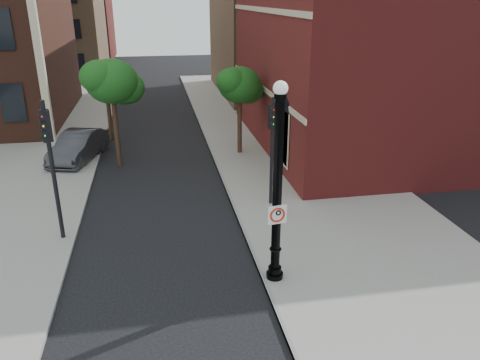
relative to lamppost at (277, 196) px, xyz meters
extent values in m
plane|color=black|center=(-2.40, -0.62, -2.83)|extent=(120.00, 120.00, 0.00)
cube|color=gray|center=(3.60, 9.38, -2.77)|extent=(8.00, 60.00, 0.12)
cube|color=gray|center=(-11.40, 17.38, -2.77)|extent=(10.00, 50.00, 0.12)
cube|color=gray|center=(-0.35, 9.38, -2.76)|extent=(0.10, 60.00, 0.14)
cube|color=maroon|center=(13.60, 13.38, 3.17)|extent=(22.00, 16.00, 12.00)
cube|color=black|center=(2.56, 8.38, -0.83)|extent=(0.08, 1.40, 2.40)
cube|color=beige|center=(2.57, 13.38, 0.67)|extent=(0.06, 16.00, 0.25)
cube|color=beige|center=(2.57, 13.38, 4.67)|extent=(0.06, 16.00, 0.25)
cube|color=beige|center=(-9.40, 16.38, 4.17)|extent=(0.40, 0.40, 14.00)
cube|color=#8B684C|center=(-14.40, 43.38, 3.17)|extent=(12.00, 12.00, 12.00)
cube|color=maroon|center=(-14.40, 57.38, 2.17)|extent=(12.00, 12.00, 10.00)
cube|color=#8B684C|center=(13.60, 29.38, 4.17)|extent=(22.00, 14.00, 14.00)
cylinder|color=black|center=(0.00, 0.00, -2.69)|extent=(0.52, 0.52, 0.28)
cylinder|color=black|center=(0.00, 0.00, -2.46)|extent=(0.41, 0.41, 0.23)
cylinder|color=black|center=(0.00, 0.00, 0.13)|extent=(0.28, 0.28, 5.36)
torus|color=black|center=(0.00, 0.00, -1.72)|extent=(0.37, 0.37, 0.06)
cylinder|color=black|center=(0.00, 0.00, 2.89)|extent=(0.33, 0.33, 0.14)
sphere|color=silver|center=(0.00, 0.00, 3.09)|extent=(0.41, 0.41, 0.41)
cube|color=white|center=(-0.02, -0.16, -0.51)|extent=(0.57, 0.09, 0.57)
cube|color=black|center=(-0.02, -0.16, -0.24)|extent=(0.57, 0.07, 0.05)
cube|color=black|center=(-0.02, -0.16, -0.77)|extent=(0.57, 0.07, 0.05)
cube|color=black|center=(-0.28, -0.19, -0.51)|extent=(0.05, 0.01, 0.57)
cube|color=black|center=(0.24, -0.13, -0.51)|extent=(0.05, 0.01, 0.57)
torus|color=red|center=(-0.02, -0.16, -0.51)|extent=(0.46, 0.11, 0.46)
cube|color=red|center=(-0.02, -0.16, -0.51)|extent=(0.32, 0.05, 0.33)
cube|color=black|center=(-0.07, -0.16, -0.51)|extent=(0.05, 0.01, 0.27)
torus|color=black|center=(0.01, -0.15, -0.44)|extent=(0.18, 0.07, 0.18)
cylinder|color=black|center=(-0.02, -0.16, -0.25)|extent=(0.03, 0.02, 0.03)
imported|color=#323238|center=(-7.39, 12.91, -2.06)|extent=(2.84, 4.94, 1.54)
cylinder|color=black|center=(-6.81, 3.87, -0.29)|extent=(0.15, 0.15, 5.07)
cube|color=black|center=(-6.81, 3.87, 1.40)|extent=(0.39, 0.38, 1.06)
sphere|color=#E50505|center=(-6.87, 3.71, 1.77)|extent=(0.19, 0.19, 0.19)
sphere|color=#FF8C00|center=(-6.87, 3.71, 1.45)|extent=(0.19, 0.19, 0.19)
sphere|color=#00E519|center=(-6.87, 3.71, 1.13)|extent=(0.19, 0.19, 0.19)
cylinder|color=black|center=(1.21, 5.39, -0.55)|extent=(0.13, 0.13, 4.55)
cube|color=black|center=(1.21, 5.39, 0.97)|extent=(0.35, 0.34, 0.95)
sphere|color=#E50505|center=(1.16, 5.25, 1.30)|extent=(0.17, 0.17, 0.17)
sphere|color=#FF8C00|center=(1.16, 5.25, 1.01)|extent=(0.17, 0.17, 0.17)
sphere|color=#00E519|center=(1.16, 5.25, 0.73)|extent=(0.17, 0.17, 0.17)
cylinder|color=#999999|center=(1.10, 4.20, -0.55)|extent=(0.09, 0.09, 4.55)
cylinder|color=#311E13|center=(-5.25, 11.63, -0.81)|extent=(0.24, 0.24, 4.04)
ellipsoid|color=#154612|center=(-5.25, 11.63, 1.50)|extent=(2.54, 2.54, 2.16)
ellipsoid|color=#154612|center=(-4.67, 12.09, 1.09)|extent=(1.96, 1.96, 1.67)
ellipsoid|color=#154612|center=(-5.77, 11.29, 1.79)|extent=(1.85, 1.85, 1.57)
cylinder|color=#311E13|center=(-5.98, 16.41, -1.33)|extent=(0.24, 0.24, 2.99)
ellipsoid|color=#154612|center=(-5.98, 16.41, 0.37)|extent=(1.88, 1.88, 1.60)
ellipsoid|color=#154612|center=(-5.55, 16.76, 0.08)|extent=(1.45, 1.45, 1.23)
ellipsoid|color=#154612|center=(-6.36, 16.16, 0.59)|extent=(1.37, 1.37, 1.16)
cylinder|color=#311E13|center=(1.18, 12.36, -1.04)|extent=(0.24, 0.24, 3.57)
ellipsoid|color=#154612|center=(1.18, 12.36, 0.99)|extent=(2.24, 2.24, 1.91)
ellipsoid|color=#154612|center=(1.69, 12.77, 0.64)|extent=(1.73, 1.73, 1.47)
ellipsoid|color=#154612|center=(0.72, 12.06, 1.25)|extent=(1.63, 1.63, 1.39)
camera|label=1|loc=(-3.27, -11.87, 5.35)|focal=35.00mm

